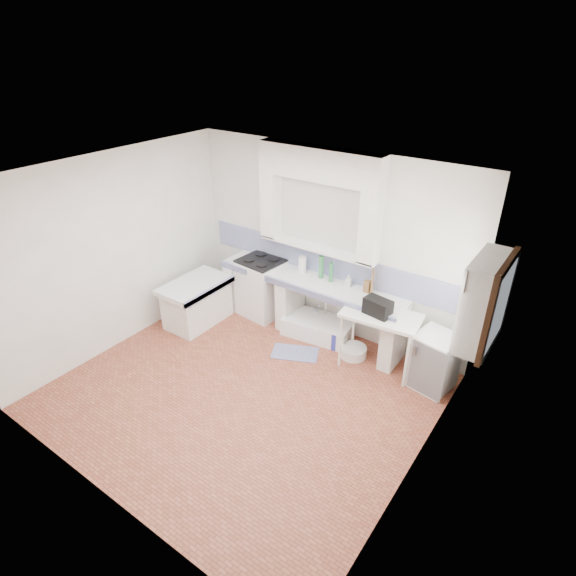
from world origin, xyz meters
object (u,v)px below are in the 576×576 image
Objects in this scene: sink at (318,328)px; side_table at (379,341)px; fridge at (434,361)px; stove at (262,287)px.

side_table is at bearing -17.91° from sink.
fridge is (1.84, -0.14, 0.26)m from sink.
sink is at bearing -174.15° from fridge.
sink is 1.14m from side_table.
sink is (1.11, -0.04, -0.35)m from stove.
stove is 0.90× the size of sink.
sink is 1.34× the size of fridge.
stove is 2.20m from side_table.
side_table is (1.08, -0.19, 0.30)m from sink.
sink is 1.02× the size of side_table.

